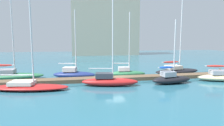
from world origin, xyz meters
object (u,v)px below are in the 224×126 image
object	(u,v)px
sailboat_0	(11,75)
sailboat_2	(74,74)
sailboat_5	(171,78)
sailboat_7	(223,76)
sailboat_6	(177,70)
sailboat_4	(127,72)
sailboat_3	(109,80)
sailboat_1	(29,86)
harbor_building_distant	(105,22)

from	to	relation	value
sailboat_0	sailboat_2	bearing A→B (deg)	-5.05
sailboat_5	sailboat_7	bearing A→B (deg)	-4.73
sailboat_5	sailboat_6	distance (m)	6.83
sailboat_5	sailboat_6	bearing A→B (deg)	49.72
sailboat_0	sailboat_7	bearing A→B (deg)	-13.15
sailboat_4	sailboat_3	bearing A→B (deg)	-119.20
sailboat_2	sailboat_4	distance (m)	7.37
sailboat_0	sailboat_4	size ratio (longest dim) A/B	1.27
sailboat_4	sailboat_6	world-z (taller)	sailboat_6
sailboat_3	sailboat_4	world-z (taller)	sailboat_3
sailboat_7	sailboat_1	bearing A→B (deg)	-165.77
sailboat_0	sailboat_7	size ratio (longest dim) A/B	1.10
sailboat_1	sailboat_6	xyz separation A→B (m)	(19.84, 5.55, 0.12)
sailboat_2	sailboat_7	xyz separation A→B (m)	(18.57, -5.39, -0.01)
sailboat_3	sailboat_7	distance (m)	14.56
sailboat_3	sailboat_7	size ratio (longest dim) A/B	1.06
harbor_building_distant	sailboat_6	bearing A→B (deg)	-82.28
sailboat_4	harbor_building_distant	size ratio (longest dim) A/B	0.41
sailboat_1	sailboat_0	bearing A→B (deg)	129.79
sailboat_7	harbor_building_distant	size ratio (longest dim) A/B	0.47
sailboat_4	sailboat_0	bearing A→B (deg)	-177.76
sailboat_0	sailboat_4	world-z (taller)	sailboat_0
sailboat_3	harbor_building_distant	world-z (taller)	harbor_building_distant
sailboat_5	harbor_building_distant	size ratio (longest dim) A/B	0.35
sailboat_5	sailboat_7	size ratio (longest dim) A/B	0.73
sailboat_0	sailboat_1	bearing A→B (deg)	-59.91
sailboat_1	sailboat_6	size ratio (longest dim) A/B	1.02
sailboat_2	sailboat_4	bearing A→B (deg)	10.05
sailboat_4	sailboat_5	size ratio (longest dim) A/B	1.18
sailboat_1	sailboat_3	xyz separation A→B (m)	(8.52, 0.28, 0.15)
sailboat_0	sailboat_1	xyz separation A→B (m)	(3.57, -6.08, -0.12)
sailboat_6	sailboat_7	size ratio (longest dim) A/B	1.18
sailboat_2	sailboat_4	size ratio (longest dim) A/B	1.02
sailboat_5	sailboat_6	xyz separation A→B (m)	(3.91, 5.60, -0.02)
sailboat_2	sailboat_6	size ratio (longest dim) A/B	0.75
sailboat_4	harbor_building_distant	distance (m)	40.18
sailboat_4	sailboat_5	distance (m)	6.45
sailboat_2	sailboat_3	distance (m)	6.52
sailboat_1	sailboat_5	world-z (taller)	sailboat_1
sailboat_5	harbor_building_distant	distance (m)	44.94
sailboat_1	harbor_building_distant	distance (m)	47.24
sailboat_4	harbor_building_distant	xyz separation A→B (m)	(2.81, 38.73, 10.31)
sailboat_7	sailboat_4	bearing A→B (deg)	170.47
sailboat_4	harbor_building_distant	world-z (taller)	harbor_building_distant
sailboat_0	sailboat_3	distance (m)	13.41
sailboat_1	sailboat_5	xyz separation A→B (m)	(15.94, -0.05, 0.14)
sailboat_1	sailboat_3	bearing A→B (deg)	11.20
sailboat_3	sailboat_5	bearing A→B (deg)	8.23
sailboat_2	harbor_building_distant	xyz separation A→B (m)	(10.16, 38.26, 10.30)
sailboat_5	sailboat_4	bearing A→B (deg)	123.74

